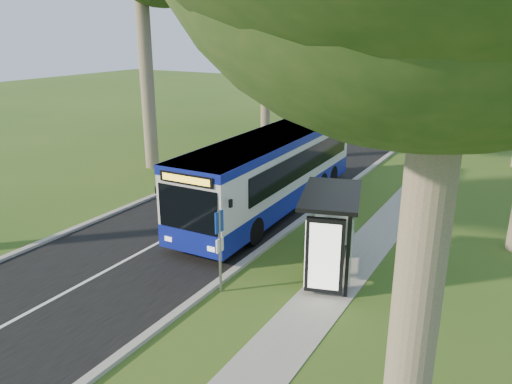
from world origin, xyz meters
TOP-DOWN VIEW (x-y plane):
  - ground at (0.00, 0.00)m, footprint 120.00×120.00m
  - road at (-3.50, 10.00)m, footprint 7.00×100.00m
  - kerb_east at (0.00, 10.00)m, footprint 0.25×100.00m
  - kerb_west at (-7.00, 10.00)m, footprint 0.25×100.00m
  - centre_line at (-3.50, 10.00)m, footprint 0.12×100.00m
  - footpath at (3.00, 10.00)m, footprint 1.50×100.00m
  - bus at (-1.72, 5.42)m, footprint 2.79×11.87m
  - bus_stop_sign at (0.30, -1.46)m, footprint 0.09×0.35m
  - bus_shelter at (2.69, 0.67)m, footprint 2.47×3.41m
  - litter_bin at (1.36, 3.20)m, footprint 0.52×0.52m
  - car_white at (-8.25, 29.09)m, footprint 3.36×4.64m
  - car_silver at (-7.98, 34.53)m, footprint 2.06×4.89m

SIDE VIEW (x-z plane):
  - ground at x=0.00m, z-range 0.00..0.00m
  - road at x=-3.50m, z-range 0.00..0.02m
  - footpath at x=3.00m, z-range 0.00..0.02m
  - centre_line at x=-3.50m, z-range 0.02..0.02m
  - kerb_east at x=0.00m, z-range 0.00..0.12m
  - kerb_west at x=-7.00m, z-range 0.00..0.12m
  - litter_bin at x=1.36m, z-range 0.01..0.91m
  - car_white at x=-8.25m, z-range 0.00..1.47m
  - car_silver at x=-7.98m, z-range 0.00..1.57m
  - bus_stop_sign at x=0.30m, z-range 0.31..2.81m
  - bus at x=-1.72m, z-range 0.06..3.18m
  - bus_shelter at x=2.69m, z-range 0.54..3.17m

